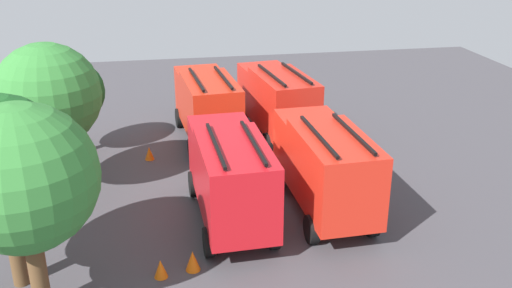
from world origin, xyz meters
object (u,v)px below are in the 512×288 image
Objects in this scene: tree_3 at (73,92)px; traffic_cone_1 at (161,269)px; tree_0 at (22,179)px; traffic_cone_0 at (193,261)px; fire_truck_1 at (277,99)px; fire_truck_3 at (207,103)px; tree_1 at (0,163)px; fire_truck_0 at (325,164)px; traffic_cone_2 at (149,153)px; firefighter_0 at (331,125)px; tree_2 at (48,96)px; fire_truck_2 at (230,173)px; firefighter_1 at (308,146)px.

tree_3 is 12.75m from traffic_cone_1.
traffic_cone_0 is (1.37, -4.76, -4.20)m from tree_0.
fire_truck_1 is at bearing -28.51° from traffic_cone_1.
fire_truck_3 is 1.12× the size of tree_1.
tree_0 is at bearing 112.22° from fire_truck_0.
traffic_cone_2 is (6.75, 7.05, -1.82)m from fire_truck_0.
tree_2 is at bearing 70.85° from firefighter_0.
fire_truck_1 is 13.52m from traffic_cone_0.
firefighter_0 is 13.46m from tree_3.
firefighter_0 is 17.86m from tree_1.
fire_truck_2 is (-0.20, 3.89, 0.00)m from fire_truck_0.
tree_0 is at bearing -176.61° from tree_2.
tree_2 is 9.06× the size of traffic_cone_0.
tree_3 reaches higher than firefighter_1.
firefighter_0 is at bearing -93.51° from tree_3.
fire_truck_0 is 10.83× the size of traffic_cone_1.
firefighter_0 is at bearing -47.12° from tree_0.
fire_truck_3 is at bearing -53.68° from tree_2.
traffic_cone_2 is at bearing 35.95° from firefighter_1.
firefighter_1 is at bearing -137.81° from fire_truck_3.
fire_truck_2 is at bearing -155.56° from traffic_cone_2.
fire_truck_2 is at bearing 98.90° from firefighter_1.
tree_1 is at bearing 142.90° from fire_truck_3.
fire_truck_2 reaches higher than traffic_cone_2.
tree_1 is at bearing 83.86° from traffic_cone_1.
fire_truck_0 is 1.08× the size of tree_2.
fire_truck_2 is 10.83× the size of traffic_cone_1.
firefighter_1 reaches higher than traffic_cone_1.
fire_truck_0 reaches higher than traffic_cone_0.
traffic_cone_2 is at bearing 22.53° from fire_truck_2.
traffic_cone_0 is (-7.85, 6.23, -0.66)m from firefighter_1.
fire_truck_0 is at bearing 135.02° from firefighter_1.
firefighter_0 is 14.56m from tree_2.
fire_truck_1 is 3.25m from firefighter_0.
tree_1 reaches higher than firefighter_0.
tree_1 reaches higher than traffic_cone_2.
firefighter_0 is at bearing -105.51° from fire_truck_3.
tree_2 reaches higher than fire_truck_0.
tree_0 is 1.91m from tree_1.
fire_truck_2 is 1.49× the size of tree_3.
firefighter_1 is at bearing -9.07° from fire_truck_0.
fire_truck_2 is at bearing 175.36° from fire_truck_3.
traffic_cone_1 is at bearing 115.60° from fire_truck_0.
fire_truck_1 reaches higher than traffic_cone_2.
firefighter_1 is at bearing 109.22° from firefighter_0.
tree_0 is 9.10× the size of traffic_cone_0.
tree_2 is (-5.30, 10.87, 2.39)m from fire_truck_1.
firefighter_0 is at bearing -21.53° from fire_truck_0.
fire_truck_0 is at bearing -75.05° from tree_1.
tree_0 reaches higher than firefighter_1.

